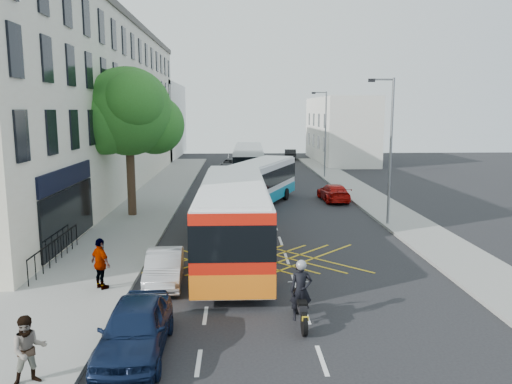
{
  "coord_description": "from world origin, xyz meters",
  "views": [
    {
      "loc": [
        -2.22,
        -14.99,
        6.43
      ],
      "look_at": [
        -1.15,
        10.68,
        2.2
      ],
      "focal_mm": 35.0,
      "sensor_mm": 36.0,
      "label": 1
    }
  ],
  "objects": [
    {
      "name": "distant_car_dark",
      "position": [
        4.97,
        49.94,
        0.69
      ],
      "size": [
        1.84,
        4.31,
        1.38
      ],
      "primitive_type": "imported",
      "rotation": [
        0.0,
        0.0,
        3.05
      ],
      "color": "black",
      "rests_on": "ground"
    },
    {
      "name": "lamp_far",
      "position": [
        6.2,
        32.0,
        4.62
      ],
      "size": [
        1.45,
        0.15,
        8.0
      ],
      "color": "slate",
      "rests_on": "pavement_right"
    },
    {
      "name": "railings",
      "position": [
        -9.7,
        5.3,
        0.72
      ],
      "size": [
        0.08,
        5.6,
        1.14
      ],
      "primitive_type": null,
      "color": "black",
      "rests_on": "pavement_left"
    },
    {
      "name": "ground",
      "position": [
        0.0,
        0.0,
        0.0
      ],
      "size": [
        120.0,
        120.0,
        0.0
      ],
      "primitive_type": "plane",
      "color": "black",
      "rests_on": "ground"
    },
    {
      "name": "lamp_near",
      "position": [
        6.2,
        12.0,
        4.62
      ],
      "size": [
        1.45,
        0.15,
        8.0
      ],
      "color": "slate",
      "rests_on": "pavement_right"
    },
    {
      "name": "pavement_left",
      "position": [
        -8.5,
        15.0,
        0.07
      ],
      "size": [
        5.0,
        70.0,
        0.15
      ],
      "primitive_type": "cube",
      "color": "gray",
      "rests_on": "ground"
    },
    {
      "name": "distant_car_silver",
      "position": [
        2.5,
        39.18,
        0.7
      ],
      "size": [
        1.77,
        4.16,
        1.4
      ],
      "primitive_type": "imported",
      "rotation": [
        0.0,
        0.0,
        3.11
      ],
      "color": "#A3A6AB",
      "rests_on": "ground"
    },
    {
      "name": "pavement_right",
      "position": [
        7.5,
        15.0,
        0.07
      ],
      "size": [
        3.0,
        70.0,
        0.15
      ],
      "primitive_type": "cube",
      "color": "gray",
      "rests_on": "ground"
    },
    {
      "name": "bus_far",
      "position": [
        -0.99,
        31.22,
        1.66
      ],
      "size": [
        3.04,
        11.28,
        3.15
      ],
      "rotation": [
        0.0,
        0.0,
        -0.03
      ],
      "color": "silver",
      "rests_on": "ground"
    },
    {
      "name": "terrace_far",
      "position": [
        -14.0,
        55.0,
        5.0
      ],
      "size": [
        8.0,
        20.0,
        10.0
      ],
      "primitive_type": "cube",
      "color": "silver",
      "rests_on": "ground"
    },
    {
      "name": "pedestrian_near",
      "position": [
        -7.0,
        -4.06,
        0.97
      ],
      "size": [
        1.0,
        0.92,
        1.65
      ],
      "primitive_type": "imported",
      "rotation": [
        0.0,
        0.0,
        0.47
      ],
      "color": "gray",
      "rests_on": "pavement_left"
    },
    {
      "name": "bus_mid",
      "position": [
        -0.79,
        18.1,
        1.57
      ],
      "size": [
        6.21,
        10.77,
        2.98
      ],
      "rotation": [
        0.0,
        0.0,
        -0.38
      ],
      "color": "silver",
      "rests_on": "ground"
    },
    {
      "name": "motorbike",
      "position": [
        -0.27,
        -0.76,
        0.95
      ],
      "size": [
        0.68,
        2.29,
        2.03
      ],
      "rotation": [
        0.0,
        0.0,
        0.01
      ],
      "color": "black",
      "rests_on": "ground"
    },
    {
      "name": "terrace_main",
      "position": [
        -14.0,
        24.49,
        6.76
      ],
      "size": [
        8.3,
        45.0,
        13.5
      ],
      "color": "beige",
      "rests_on": "ground"
    },
    {
      "name": "building_right",
      "position": [
        11.0,
        48.0,
        4.0
      ],
      "size": [
        6.0,
        18.0,
        8.0
      ],
      "primitive_type": "cube",
      "color": "silver",
      "rests_on": "ground"
    },
    {
      "name": "distant_car_grey",
      "position": [
        -2.81,
        39.09,
        0.59
      ],
      "size": [
        2.37,
        4.41,
        1.18
      ],
      "primitive_type": "imported",
      "rotation": [
        0.0,
        0.0,
        -0.1
      ],
      "color": "#38393F",
      "rests_on": "ground"
    },
    {
      "name": "parked_car_silver",
      "position": [
        -4.9,
        3.05,
        0.62
      ],
      "size": [
        1.54,
        3.82,
        1.23
      ],
      "primitive_type": "imported",
      "rotation": [
        0.0,
        0.0,
        0.06
      ],
      "color": "#94969B",
      "rests_on": "ground"
    },
    {
      "name": "pedestrian_far",
      "position": [
        -7.0,
        2.18,
        1.07
      ],
      "size": [
        1.09,
        1.07,
        1.84
      ],
      "primitive_type": "imported",
      "rotation": [
        0.0,
        0.0,
        2.38
      ],
      "color": "gray",
      "rests_on": "pavement_left"
    },
    {
      "name": "red_hatchback",
      "position": [
        4.77,
        19.83,
        0.61
      ],
      "size": [
        1.93,
        4.31,
        1.23
      ],
      "primitive_type": "imported",
      "rotation": [
        0.0,
        0.0,
        3.19
      ],
      "color": "#A50B07",
      "rests_on": "ground"
    },
    {
      "name": "street_tree",
      "position": [
        -8.51,
        14.97,
        6.29
      ],
      "size": [
        6.3,
        5.7,
        8.8
      ],
      "color": "#382619",
      "rests_on": "pavement_left"
    },
    {
      "name": "parked_car_blue",
      "position": [
        -4.9,
        -2.45,
        0.72
      ],
      "size": [
        1.73,
        4.24,
        1.44
      ],
      "primitive_type": "imported",
      "rotation": [
        0.0,
        0.0,
        0.01
      ],
      "color": "#0D1935",
      "rests_on": "ground"
    },
    {
      "name": "bus_near",
      "position": [
        -2.32,
        6.28,
        1.8
      ],
      "size": [
        3.07,
        12.15,
        3.42
      ],
      "rotation": [
        0.0,
        0.0,
        -0.0
      ],
      "color": "silver",
      "rests_on": "ground"
    }
  ]
}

